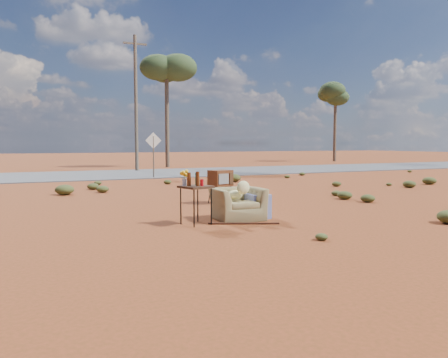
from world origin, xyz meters
name	(u,v)px	position (x,y,z in m)	size (l,w,h in m)	color
ground	(236,220)	(0.00, 0.00, 0.00)	(140.00, 140.00, 0.00)	maroon
highway	(111,174)	(0.00, 15.00, 0.02)	(140.00, 7.00, 0.04)	#565659
armchair	(241,199)	(0.15, 0.06, 0.43)	(1.28, 0.80, 0.93)	olive
tv_unit	(220,179)	(0.76, 2.53, 0.69)	(0.67, 0.59, 0.92)	black
side_table	(193,185)	(-1.04, -0.11, 0.82)	(0.69, 0.69, 1.11)	#3B2315
rusty_bar	(244,223)	(-0.10, -0.53, 0.02)	(0.04, 0.04, 1.47)	#451A12
road_sign	(153,147)	(1.50, 12.00, 1.50)	(0.78, 0.06, 2.19)	brown
eucalyptus_center	(167,74)	(5.00, 21.00, 6.43)	(3.20, 3.20, 7.60)	brown
eucalyptus_right	(336,96)	(22.00, 24.00, 5.94)	(3.20, 3.20, 7.10)	brown
utility_pole_center	(136,101)	(2.00, 17.50, 4.15)	(1.40, 0.20, 8.00)	brown
scrub_patch	(147,194)	(-0.82, 4.41, 0.14)	(17.49, 8.07, 0.33)	#4F5525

